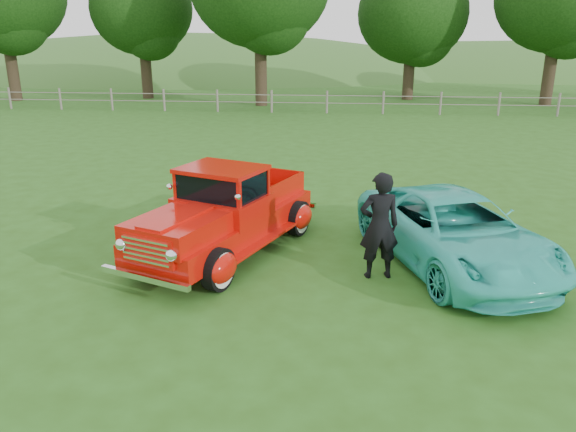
# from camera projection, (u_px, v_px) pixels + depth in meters

# --- Properties ---
(ground) EXTENTS (140.00, 140.00, 0.00)m
(ground) POSITION_uv_depth(u_px,v_px,m) (284.00, 293.00, 9.58)
(ground) COLOR #295215
(ground) RESTS_ON ground
(distant_hills) EXTENTS (116.00, 60.00, 18.00)m
(distant_hills) POSITION_uv_depth(u_px,v_px,m) (302.00, 107.00, 67.56)
(distant_hills) COLOR #315E22
(distant_hills) RESTS_ON ground
(fence_line) EXTENTS (48.00, 0.12, 1.20)m
(fence_line) POSITION_uv_depth(u_px,v_px,m) (327.00, 102.00, 30.17)
(fence_line) COLOR slate
(fence_line) RESTS_ON ground
(tree_mid_west) EXTENTS (6.40, 6.40, 8.46)m
(tree_mid_west) POSITION_uv_depth(u_px,v_px,m) (142.00, 9.00, 35.40)
(tree_mid_west) COLOR black
(tree_mid_west) RESTS_ON ground
(tree_near_east) EXTENTS (6.80, 6.80, 8.33)m
(tree_near_east) POSITION_uv_depth(u_px,v_px,m) (413.00, 14.00, 34.86)
(tree_near_east) COLOR black
(tree_near_east) RESTS_ON ground
(red_pickup) EXTENTS (3.49, 5.28, 1.78)m
(red_pickup) POSITION_uv_depth(u_px,v_px,m) (225.00, 215.00, 11.10)
(red_pickup) COLOR black
(red_pickup) RESTS_ON ground
(teal_sedan) EXTENTS (3.79, 5.38, 1.36)m
(teal_sedan) POSITION_uv_depth(u_px,v_px,m) (455.00, 231.00, 10.52)
(teal_sedan) COLOR #31C7B5
(teal_sedan) RESTS_ON ground
(man) EXTENTS (0.79, 0.60, 1.96)m
(man) POSITION_uv_depth(u_px,v_px,m) (379.00, 226.00, 9.92)
(man) COLOR black
(man) RESTS_ON ground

